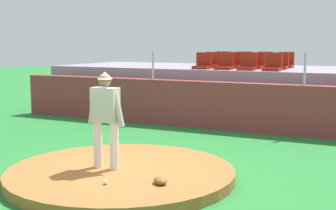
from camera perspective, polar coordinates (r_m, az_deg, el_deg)
ground_plane at (r=8.31m, az=-5.75°, el=-8.98°), size 60.00×60.00×0.00m
pitchers_mound at (r=8.28m, az=-5.76°, el=-8.36°), size 3.98×3.98×0.19m
pitcher at (r=8.12m, az=-7.68°, el=-0.96°), size 0.73×0.27×1.69m
baseball at (r=7.38m, az=-7.67°, el=-9.34°), size 0.07×0.07×0.07m
fielding_glove at (r=7.34m, az=-0.96°, el=-9.23°), size 0.36×0.35×0.11m
brick_barrier at (r=12.89m, az=6.80°, el=-0.08°), size 13.48×0.40×1.31m
fence_post_left at (r=13.68m, az=-1.86°, el=4.88°), size 0.06×0.06×0.82m
fence_post_right at (r=12.25m, az=16.43°, el=4.25°), size 0.06×0.06×0.82m
bleacher_platform at (r=15.28m, az=10.00°, el=1.58°), size 12.93×4.01×1.59m
stadium_chair_0 at (r=14.19m, az=4.28°, el=5.06°), size 0.48×0.44×0.50m
stadium_chair_1 at (r=13.94m, az=6.97°, el=4.98°), size 0.48×0.44×0.50m
stadium_chair_2 at (r=13.72m, az=9.73°, el=4.88°), size 0.48×0.44×0.50m
stadium_chair_3 at (r=13.50m, az=12.71°, el=4.77°), size 0.48×0.44×0.50m
stadium_chair_4 at (r=15.00m, az=5.48°, el=5.18°), size 0.48×0.44×0.50m
stadium_chair_5 at (r=14.78m, az=8.23°, el=5.10°), size 0.48×0.44×0.50m
stadium_chair_6 at (r=14.55m, az=10.69°, el=5.01°), size 0.48×0.44×0.50m
stadium_chair_7 at (r=14.41m, az=13.52°, el=4.91°), size 0.48×0.44×0.50m
stadium_chair_8 at (r=15.86m, az=6.74°, el=5.29°), size 0.48×0.44×0.50m
stadium_chair_9 at (r=15.61m, az=9.17°, el=5.21°), size 0.48×0.44×0.50m
stadium_chair_10 at (r=15.46m, az=11.71°, el=5.13°), size 0.48×0.44×0.50m
stadium_chair_11 at (r=15.28m, az=14.22°, el=5.03°), size 0.48×0.44×0.50m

